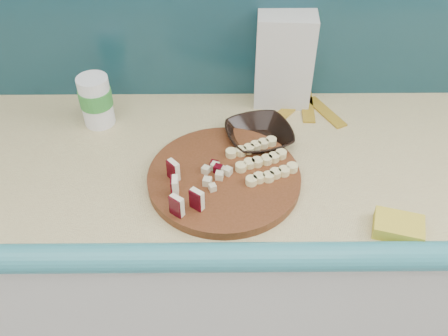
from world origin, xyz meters
The scene contains 11 objects.
kitchen_counter centered at (0.10, 1.50, 0.46)m, with size 2.20×0.63×0.91m.
backsplash centered at (0.10, 1.79, 1.16)m, with size 2.20×0.02×0.50m, color teal.
cutting_board centered at (0.22, 1.42, 0.92)m, with size 0.35×0.35×0.02m, color #4C2710.
apple_wedges centered at (0.13, 1.34, 0.96)m, with size 0.08×0.14×0.05m.
apple_chunks centered at (0.20, 1.41, 0.94)m, with size 0.06×0.05×0.02m.
banana_slices centered at (0.31, 1.46, 0.94)m, with size 0.16×0.16×0.02m.
brown_bowl centered at (0.31, 1.56, 0.93)m, with size 0.16×0.16×0.04m, color black.
flour_bag centered at (0.38, 1.75, 1.04)m, with size 0.15×0.11×0.25m, color silver.
canister centered at (-0.10, 1.65, 0.98)m, with size 0.08×0.08×0.14m.
sponge centered at (0.58, 1.26, 0.92)m, with size 0.10×0.07×0.03m, color yellow.
banana_peel centered at (0.45, 1.69, 0.91)m, with size 0.21×0.18×0.01m.
Camera 1 is at (0.22, 0.59, 1.71)m, focal length 40.00 mm.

